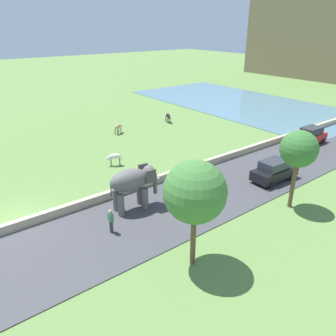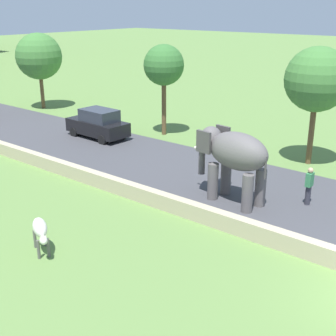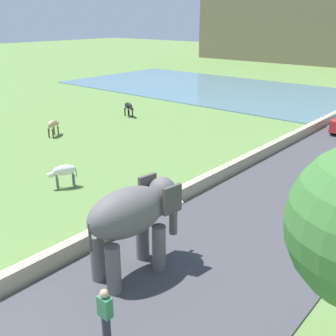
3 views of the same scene
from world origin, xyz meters
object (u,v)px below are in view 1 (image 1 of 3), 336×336
car_black (274,171)px  cow_tan (118,127)px  car_red (310,136)px  cow_black (168,116)px  person_beside_elephant (111,221)px  elephant (133,182)px  cow_white (114,157)px

car_black → cow_tan: size_ratio=2.95×
car_red → cow_black: size_ratio=2.85×
cow_tan → cow_black: same height
person_beside_elephant → car_red: car_red is taller
elephant → cow_black: (-15.56, 14.93, -1.20)m
cow_tan → cow_white: bearing=-31.6°
cow_white → car_black: bearing=39.2°
elephant → car_black: (3.12, 11.24, -1.14)m
elephant → cow_tan: bearing=153.8°
car_black → cow_white: bearing=-140.8°
car_black → elephant: bearing=-105.5°
cow_white → person_beside_elephant: bearing=-30.3°
cow_tan → person_beside_elephant: bearing=-30.9°
cow_white → cow_black: 14.74m
elephant → car_red: (-0.03, 21.68, -1.14)m
car_black → person_beside_elephant: bearing=-96.3°
person_beside_elephant → cow_black: bearing=134.4°
car_red → cow_black: (-15.53, -6.75, -0.06)m
cow_white → elephant: bearing=-19.7°
car_red → car_black: 10.91m
elephant → person_beside_elephant: bearing=-58.6°
car_black → cow_black: car_black is taller
car_red → cow_tan: 20.85m
car_red → car_black: size_ratio=1.00×
cow_white → cow_black: size_ratio=0.97×
cow_white → cow_black: same height
elephant → cow_tan: elephant is taller
cow_white → cow_tan: size_ratio=1.00×
cow_tan → cow_black: bearing=91.6°
cow_black → car_black: bearing=-11.2°
person_beside_elephant → car_red: 24.34m
elephant → car_red: 21.71m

